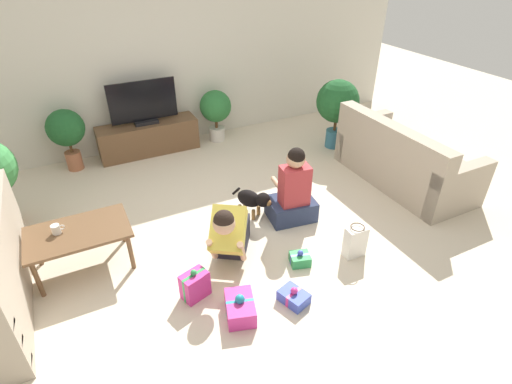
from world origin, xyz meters
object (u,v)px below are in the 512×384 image
potted_plant_corner_right (337,104)px  potted_plant_back_right (216,109)px  sofa_right (402,161)px  gift_bag_a (355,242)px  potted_plant_back_left (66,131)px  coffee_table (78,235)px  gift_box_a (294,297)px  person_kneeling (230,232)px  gift_box_b (240,307)px  tv (144,105)px  dog (253,200)px  gift_box_d (195,285)px  tv_console (149,138)px  gift_box_c (300,259)px  mug (56,229)px  person_sitting (293,194)px

potted_plant_corner_right → potted_plant_back_right: bearing=145.8°
sofa_right → gift_bag_a: size_ratio=5.10×
potted_plant_back_left → gift_bag_a: 4.02m
coffee_table → gift_bag_a: coffee_table is taller
gift_box_a → person_kneeling: bearing=108.9°
gift_box_a → gift_box_b: (-0.49, 0.08, 0.03)m
tv → potted_plant_back_left: 1.09m
person_kneeling → gift_box_a: bearing=-37.7°
potted_plant_corner_right → sofa_right: bearing=-83.3°
dog → gift_box_b: bearing=-151.5°
gift_box_d → potted_plant_back_left: bearing=103.4°
sofa_right → potted_plant_back_right: sofa_right is taller
sofa_right → gift_box_d: bearing=103.0°
potted_plant_back_left → gift_box_b: size_ratio=2.15×
coffee_table → dog: bearing=0.6°
tv_console → gift_box_c: 3.23m
potted_plant_corner_right → gift_box_c: 2.86m
coffee_table → gift_box_c: bearing=-25.6°
gift_box_a → gift_box_c: (0.32, 0.40, 0.00)m
dog → gift_box_d: (-1.02, -0.88, -0.10)m
mug → person_kneeling: bearing=-21.3°
tv → mug: (-1.36, -2.17, -0.26)m
potted_plant_back_left → tv: bearing=2.7°
person_kneeling → mug: person_kneeling is taller
potted_plant_back_left → gift_box_c: (1.80, -3.09, -0.52)m
sofa_right → potted_plant_back_right: bearing=36.0°
gift_box_d → gift_bag_a: (1.64, -0.20, 0.04)m
coffee_table → gift_box_a: coffee_table is taller
person_kneeling → mug: 1.62m
coffee_table → gift_box_d: coffee_table is taller
gift_box_a → gift_box_b: bearing=170.4°
gift_box_b → gift_box_a: bearing=-9.6°
potted_plant_back_left → gift_bag_a: size_ratio=2.41×
gift_box_a → gift_box_c: 0.51m
gift_box_a → dog: bearing=79.1°
tv_console → gift_box_b: bearing=-91.4°
gift_box_a → gift_box_b: gift_box_b is taller
mug → gift_box_c: bearing=-24.9°
tv_console → gift_box_b: (-0.08, -3.46, -0.15)m
gift_box_a → gift_box_c: size_ratio=1.29×
person_kneeling → coffee_table: bearing=-168.4°
tv → person_sitting: size_ratio=1.04×
gift_box_a → gift_box_b: 0.50m
potted_plant_back_left → person_sitting: size_ratio=0.94×
person_kneeling → gift_box_d: person_kneeling is taller
potted_plant_back_right → gift_bag_a: (0.21, -3.23, -0.35)m
potted_plant_corner_right → gift_box_b: (-2.69, -2.37, -0.61)m
sofa_right → potted_plant_corner_right: size_ratio=1.76×
coffee_table → person_kneeling: (1.33, -0.53, -0.05)m
coffee_table → gift_box_a: bearing=-39.5°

